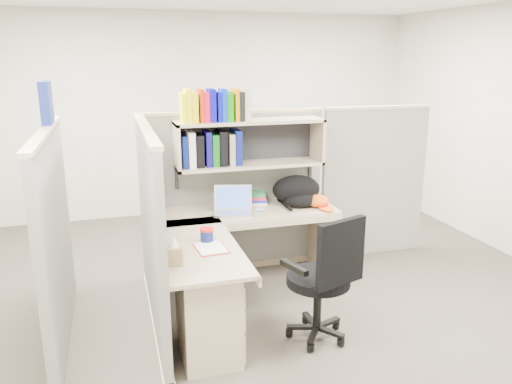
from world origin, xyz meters
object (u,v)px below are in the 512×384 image
object	(u,v)px
desk	(222,282)
task_chair	(322,297)
backpack	(299,191)
laptop	(233,201)
snack_canister	(207,234)

from	to	relation	value
desk	task_chair	xyz separation A→B (m)	(0.70, -0.32, -0.08)
backpack	task_chair	world-z (taller)	task_chair
backpack	laptop	bearing A→B (deg)	-154.97
backpack	desk	bearing A→B (deg)	-121.06
snack_canister	backpack	bearing A→B (deg)	34.59
desk	backpack	world-z (taller)	backpack
laptop	desk	bearing A→B (deg)	-96.83
backpack	snack_canister	xyz separation A→B (m)	(-1.04, -0.72, -0.09)
desk	laptop	size ratio (longest dim) A/B	4.98
backpack	snack_canister	distance (m)	1.27
laptop	snack_canister	xyz separation A→B (m)	(-0.36, -0.62, -0.07)
desk	task_chair	bearing A→B (deg)	-24.60
desk	laptop	world-z (taller)	laptop
laptop	task_chair	size ratio (longest dim) A/B	0.34
laptop	snack_canister	world-z (taller)	laptop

